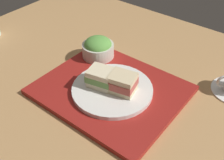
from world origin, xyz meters
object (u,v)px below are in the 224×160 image
(sandwich_near, at_px, (101,77))
(salad_bowl, at_px, (98,48))
(sandwich_far, at_px, (122,83))
(sandwich_plate, at_px, (112,89))

(sandwich_near, xyz_separation_m, salad_bowl, (-0.12, 0.12, -0.01))
(sandwich_far, xyz_separation_m, salad_bowl, (-0.18, 0.11, -0.01))
(sandwich_plate, xyz_separation_m, sandwich_far, (0.03, 0.01, 0.03))
(sandwich_near, bearing_deg, sandwich_plate, 14.75)
(sandwich_near, bearing_deg, sandwich_far, 14.75)
(sandwich_near, xyz_separation_m, sandwich_far, (0.06, 0.02, 0.00))
(sandwich_far, bearing_deg, sandwich_plate, -165.25)
(sandwich_plate, height_order, salad_bowl, salad_bowl)
(sandwich_near, distance_m, sandwich_far, 0.07)
(sandwich_near, relative_size, sandwich_far, 1.05)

